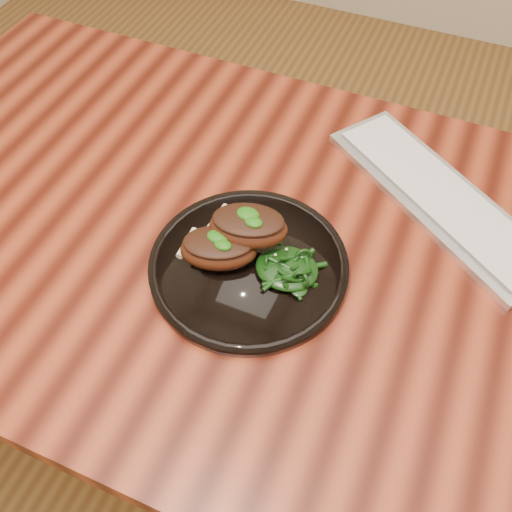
{
  "coord_description": "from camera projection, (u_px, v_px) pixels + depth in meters",
  "views": [
    {
      "loc": [
        0.12,
        -0.51,
        1.42
      ],
      "look_at": [
        -0.07,
        -0.05,
        0.78
      ],
      "focal_mm": 40.0,
      "sensor_mm": 36.0,
      "label": 1
    }
  ],
  "objects": [
    {
      "name": "keyboard",
      "position": [
        439.0,
        197.0,
        0.9
      ],
      "size": [
        0.41,
        0.34,
        0.02
      ],
      "color": "silver",
      "rests_on": "desk"
    },
    {
      "name": "herb_smear",
      "position": [
        243.0,
        224.0,
        0.86
      ],
      "size": [
        0.07,
        0.05,
        0.0
      ],
      "primitive_type": "ellipsoid",
      "color": "#0F4407",
      "rests_on": "plate"
    },
    {
      "name": "lamb_chop_front",
      "position": [
        218.0,
        248.0,
        0.8
      ],
      "size": [
        0.13,
        0.1,
        0.05
      ],
      "color": "#411B0C",
      "rests_on": "plate"
    },
    {
      "name": "desk",
      "position": [
        308.0,
        288.0,
        0.91
      ],
      "size": [
        1.6,
        0.8,
        0.75
      ],
      "color": "#370E06",
      "rests_on": "ground"
    },
    {
      "name": "plate",
      "position": [
        249.0,
        265.0,
        0.82
      ],
      "size": [
        0.29,
        0.29,
        0.02
      ],
      "color": "black",
      "rests_on": "desk"
    },
    {
      "name": "lamb_chop_back",
      "position": [
        248.0,
        226.0,
        0.8
      ],
      "size": [
        0.13,
        0.1,
        0.05
      ],
      "color": "#411B0C",
      "rests_on": "plate"
    },
    {
      "name": "greens_heap",
      "position": [
        287.0,
        266.0,
        0.79
      ],
      "size": [
        0.09,
        0.08,
        0.03
      ],
      "color": "black",
      "rests_on": "plate"
    }
  ]
}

